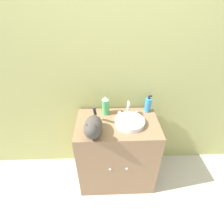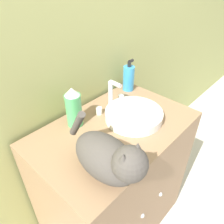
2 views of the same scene
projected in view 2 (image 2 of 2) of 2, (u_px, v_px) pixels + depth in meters
wall_back at (65, 16)px, 0.93m from camera, size 6.00×0.05×2.50m
vanity_cabinet at (115, 181)px, 1.26m from camera, size 0.79×0.52×0.80m
sink_basin at (134, 115)px, 1.07m from camera, size 0.28×0.28×0.04m
faucet at (111, 97)px, 1.13m from camera, size 0.20×0.08×0.16m
cat at (109, 158)px, 0.75m from camera, size 0.17×0.38×0.21m
soap_bottle at (129, 78)px, 1.28m from camera, size 0.07×0.07×0.19m
spray_bottle at (74, 108)px, 0.99m from camera, size 0.07×0.07×0.20m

